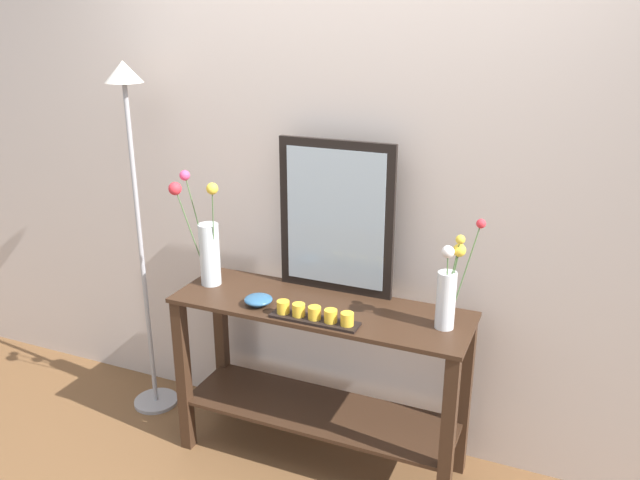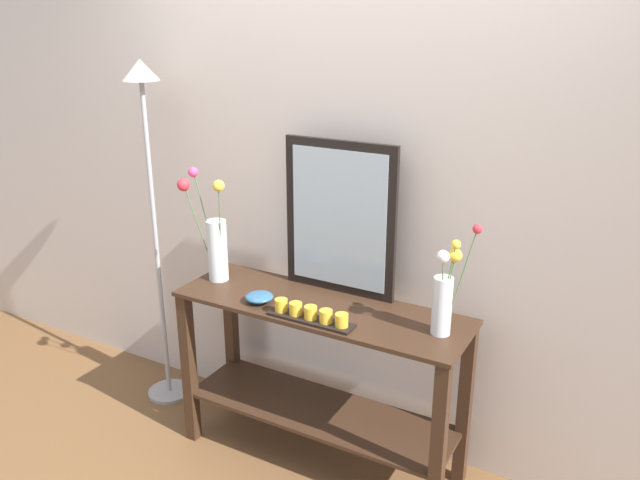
# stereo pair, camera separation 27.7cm
# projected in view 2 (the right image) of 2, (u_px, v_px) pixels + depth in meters

# --- Properties ---
(ground_plane) EXTENTS (7.00, 6.00, 0.02)m
(ground_plane) POSITION_uv_depth(u_px,v_px,m) (320.00, 459.00, 3.16)
(ground_plane) COLOR brown
(wall_back) EXTENTS (6.40, 0.08, 2.70)m
(wall_back) POSITION_uv_depth(u_px,v_px,m) (355.00, 175.00, 2.98)
(wall_back) COLOR beige
(wall_back) RESTS_ON ground
(console_table) EXTENTS (1.36, 0.43, 0.82)m
(console_table) POSITION_uv_depth(u_px,v_px,m) (320.00, 365.00, 2.98)
(console_table) COLOR #382316
(console_table) RESTS_ON ground
(mirror_leaning) EXTENTS (0.55, 0.03, 0.72)m
(mirror_leaning) POSITION_uv_depth(u_px,v_px,m) (339.00, 218.00, 2.91)
(mirror_leaning) COLOR black
(mirror_leaning) RESTS_ON console_table
(tall_vase_left) EXTENTS (0.22, 0.17, 0.57)m
(tall_vase_left) POSITION_uv_depth(u_px,v_px,m) (215.00, 241.00, 3.08)
(tall_vase_left) COLOR silver
(tall_vase_left) RESTS_ON console_table
(vase_right) EXTENTS (0.17, 0.10, 0.48)m
(vase_right) POSITION_uv_depth(u_px,v_px,m) (444.00, 295.00, 2.56)
(vase_right) COLOR silver
(vase_right) RESTS_ON console_table
(candle_tray) EXTENTS (0.39, 0.09, 0.07)m
(candle_tray) POSITION_uv_depth(u_px,v_px,m) (311.00, 315.00, 2.72)
(candle_tray) COLOR black
(candle_tray) RESTS_ON console_table
(decorative_bowl) EXTENTS (0.13, 0.13, 0.05)m
(decorative_bowl) POSITION_uv_depth(u_px,v_px,m) (259.00, 297.00, 2.90)
(decorative_bowl) COLOR #2D5B84
(decorative_bowl) RESTS_ON console_table
(floor_lamp) EXTENTS (0.24, 0.24, 1.85)m
(floor_lamp) POSITION_uv_depth(u_px,v_px,m) (151.00, 182.00, 3.26)
(floor_lamp) COLOR #9E9EA3
(floor_lamp) RESTS_ON ground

